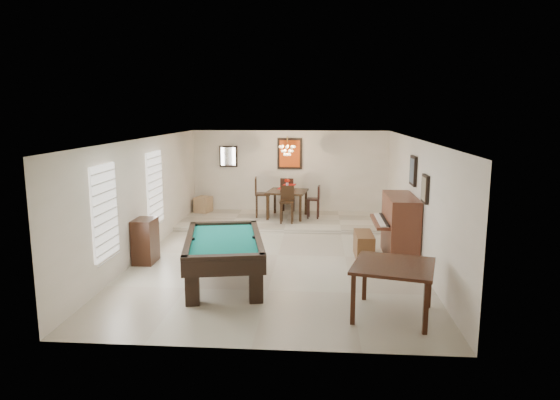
# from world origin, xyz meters

# --- Properties ---
(ground_plane) EXTENTS (6.00, 9.00, 0.02)m
(ground_plane) POSITION_xyz_m (0.00, 0.00, -0.01)
(ground_plane) COLOR beige
(wall_back) EXTENTS (6.00, 0.04, 2.60)m
(wall_back) POSITION_xyz_m (0.00, 4.50, 1.30)
(wall_back) COLOR silver
(wall_back) RESTS_ON ground_plane
(wall_front) EXTENTS (6.00, 0.04, 2.60)m
(wall_front) POSITION_xyz_m (0.00, -4.50, 1.30)
(wall_front) COLOR silver
(wall_front) RESTS_ON ground_plane
(wall_left) EXTENTS (0.04, 9.00, 2.60)m
(wall_left) POSITION_xyz_m (-3.00, 0.00, 1.30)
(wall_left) COLOR silver
(wall_left) RESTS_ON ground_plane
(wall_right) EXTENTS (0.04, 9.00, 2.60)m
(wall_right) POSITION_xyz_m (3.00, 0.00, 1.30)
(wall_right) COLOR silver
(wall_right) RESTS_ON ground_plane
(ceiling) EXTENTS (6.00, 9.00, 0.04)m
(ceiling) POSITION_xyz_m (0.00, 0.00, 2.60)
(ceiling) COLOR white
(ceiling) RESTS_ON wall_back
(dining_step) EXTENTS (6.00, 2.50, 0.12)m
(dining_step) POSITION_xyz_m (0.00, 3.25, 0.06)
(dining_step) COLOR beige
(dining_step) RESTS_ON ground_plane
(window_left_front) EXTENTS (0.06, 1.00, 1.70)m
(window_left_front) POSITION_xyz_m (-2.97, -2.20, 1.40)
(window_left_front) COLOR white
(window_left_front) RESTS_ON wall_left
(window_left_rear) EXTENTS (0.06, 1.00, 1.70)m
(window_left_rear) POSITION_xyz_m (-2.97, 0.60, 1.40)
(window_left_rear) COLOR white
(window_left_rear) RESTS_ON wall_left
(pool_table) EXTENTS (1.84, 2.76, 0.85)m
(pool_table) POSITION_xyz_m (-0.86, -1.90, 0.42)
(pool_table) COLOR black
(pool_table) RESTS_ON ground_plane
(square_table) EXTENTS (1.48, 1.48, 0.84)m
(square_table) POSITION_xyz_m (2.07, -3.19, 0.42)
(square_table) COLOR black
(square_table) RESTS_ON ground_plane
(upright_piano) EXTENTS (0.93, 1.66, 1.38)m
(upright_piano) POSITION_xyz_m (2.52, 0.02, 0.69)
(upright_piano) COLOR brown
(upright_piano) RESTS_ON ground_plane
(piano_bench) EXTENTS (0.40, 0.98, 0.54)m
(piano_bench) POSITION_xyz_m (1.91, -0.01, 0.27)
(piano_bench) COLOR brown
(piano_bench) RESTS_ON ground_plane
(apothecary_chest) EXTENTS (0.42, 0.63, 0.95)m
(apothecary_chest) POSITION_xyz_m (-2.77, -0.75, 0.47)
(apothecary_chest) COLOR black
(apothecary_chest) RESTS_ON ground_plane
(dining_table) EXTENTS (1.23, 1.23, 0.90)m
(dining_table) POSITION_xyz_m (-0.01, 3.49, 0.57)
(dining_table) COLOR black
(dining_table) RESTS_ON dining_step
(flower_vase) EXTENTS (0.15, 0.15, 0.23)m
(flower_vase) POSITION_xyz_m (-0.01, 3.49, 1.14)
(flower_vase) COLOR red
(flower_vase) RESTS_ON dining_table
(dining_chair_south) EXTENTS (0.38, 0.38, 1.02)m
(dining_chair_south) POSITION_xyz_m (0.02, 2.75, 0.63)
(dining_chair_south) COLOR black
(dining_chair_south) RESTS_ON dining_step
(dining_chair_north) EXTENTS (0.44, 0.44, 1.07)m
(dining_chair_north) POSITION_xyz_m (-0.04, 4.22, 0.66)
(dining_chair_north) COLOR black
(dining_chair_north) RESTS_ON dining_step
(dining_chair_west) EXTENTS (0.47, 0.47, 1.17)m
(dining_chair_west) POSITION_xyz_m (-0.73, 3.49, 0.70)
(dining_chair_west) COLOR black
(dining_chair_west) RESTS_ON dining_step
(dining_chair_east) EXTENTS (0.38, 0.38, 0.95)m
(dining_chair_east) POSITION_xyz_m (0.75, 3.45, 0.60)
(dining_chair_east) COLOR black
(dining_chair_east) RESTS_ON dining_step
(corner_bench) EXTENTS (0.53, 0.61, 0.47)m
(corner_bench) POSITION_xyz_m (-2.64, 4.07, 0.35)
(corner_bench) COLOR tan
(corner_bench) RESTS_ON dining_step
(chandelier) EXTENTS (0.44, 0.44, 0.60)m
(chandelier) POSITION_xyz_m (0.00, 3.20, 2.20)
(chandelier) COLOR #FFE5B2
(chandelier) RESTS_ON ceiling
(back_painting) EXTENTS (0.75, 0.06, 0.95)m
(back_painting) POSITION_xyz_m (0.00, 4.46, 1.90)
(back_painting) COLOR #D84C14
(back_painting) RESTS_ON wall_back
(back_mirror) EXTENTS (0.55, 0.06, 0.65)m
(back_mirror) POSITION_xyz_m (-1.90, 4.46, 1.80)
(back_mirror) COLOR white
(back_mirror) RESTS_ON wall_back
(right_picture_upper) EXTENTS (0.06, 0.55, 0.65)m
(right_picture_upper) POSITION_xyz_m (2.96, 0.30, 1.90)
(right_picture_upper) COLOR slate
(right_picture_upper) RESTS_ON wall_right
(right_picture_lower) EXTENTS (0.06, 0.45, 0.55)m
(right_picture_lower) POSITION_xyz_m (2.96, -1.00, 1.70)
(right_picture_lower) COLOR gray
(right_picture_lower) RESTS_ON wall_right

